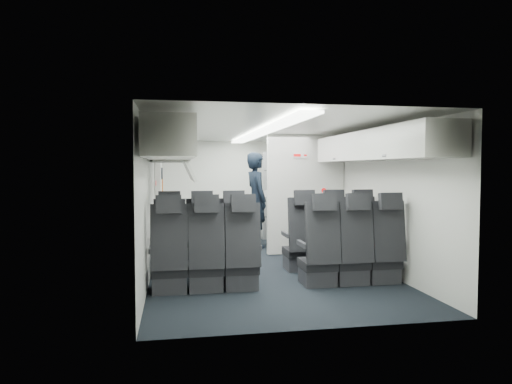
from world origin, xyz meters
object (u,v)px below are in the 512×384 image
object	(u,v)px
galley_unit	(280,195)
flight_attendant	(256,200)
carry_on_bag	(172,151)
seat_row_mid	(281,257)
seat_row_front	(267,245)
boarding_door	(159,200)

from	to	relation	value
galley_unit	flight_attendant	world-z (taller)	galley_unit
galley_unit	carry_on_bag	distance (m)	3.74
seat_row_mid	galley_unit	world-z (taller)	galley_unit
seat_row_front	carry_on_bag	distance (m)	2.02
seat_row_front	galley_unit	size ratio (longest dim) A/B	1.75
seat_row_mid	galley_unit	size ratio (longest dim) A/B	1.75
flight_attendant	carry_on_bag	xyz separation A→B (m)	(-1.62, -1.74, 0.88)
seat_row_front	flight_attendant	xyz separation A→B (m)	(0.23, 2.20, 0.53)
galley_unit	seat_row_mid	bearing A→B (deg)	-102.88
galley_unit	flight_attendant	xyz separation A→B (m)	(-0.72, -1.05, -0.02)
carry_on_bag	seat_row_front	bearing A→B (deg)	-36.23
boarding_door	carry_on_bag	world-z (taller)	carry_on_bag
seat_row_mid	flight_attendant	size ratio (longest dim) A/B	1.79
seat_row_mid	boarding_door	distance (m)	3.45
seat_row_mid	flight_attendant	bearing A→B (deg)	85.67
boarding_door	carry_on_bag	xyz separation A→B (m)	(0.26, -1.62, 0.85)
boarding_door	flight_attendant	bearing A→B (deg)	3.49
seat_row_front	seat_row_mid	distance (m)	0.90
seat_row_mid	carry_on_bag	distance (m)	2.40
seat_row_front	seat_row_mid	size ratio (longest dim) A/B	1.00
seat_row_front	carry_on_bag	size ratio (longest dim) A/B	9.01
flight_attendant	carry_on_bag	bearing A→B (deg)	128.21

